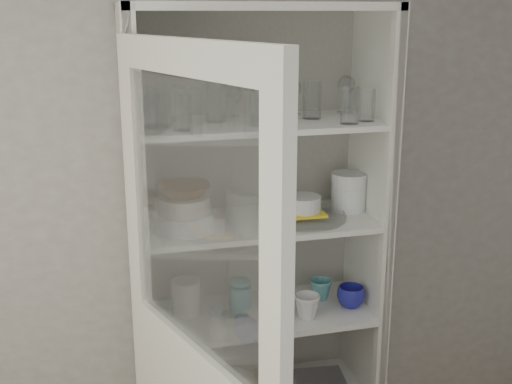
{
  "coord_description": "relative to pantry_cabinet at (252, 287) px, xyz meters",
  "views": [
    {
      "loc": [
        -0.42,
        -1.09,
        2.07
      ],
      "look_at": [
        0.2,
        1.27,
        1.38
      ],
      "focal_mm": 45.0,
      "sensor_mm": 36.0,
      "label": 1
    }
  ],
  "objects": [
    {
      "name": "glass_platter",
      "position": [
        0.19,
        -0.09,
        0.33
      ],
      "size": [
        0.38,
        0.38,
        0.02
      ],
      "primitive_type": "cylinder",
      "rotation": [
        0.0,
        0.0,
        -0.08
      ],
      "color": "silver",
      "rests_on": "shelf_plates"
    },
    {
      "name": "grey_bowl_stack",
      "position": [
        0.41,
        -0.03,
        0.4
      ],
      "size": [
        0.15,
        0.15,
        0.16
      ],
      "primitive_type": "cylinder",
      "color": "silver",
      "rests_on": "shelf_plates"
    },
    {
      "name": "tumbler_9",
      "position": [
        -0.15,
        -0.04,
        0.8
      ],
      "size": [
        0.1,
        0.1,
        0.15
      ],
      "primitive_type": "cylinder",
      "rotation": [
        0.0,
        0.0,
        0.41
      ],
      "color": "silver",
      "rests_on": "shelf_glass"
    },
    {
      "name": "tumbler_11",
      "position": [
        0.23,
        -0.06,
        0.79
      ],
      "size": [
        0.09,
        0.09,
        0.15
      ],
      "primitive_type": "cylinder",
      "rotation": [
        0.0,
        0.0,
        -0.24
      ],
      "color": "silver",
      "rests_on": "shelf_glass"
    },
    {
      "name": "white_canister",
      "position": [
        -0.28,
        -0.01,
        -0.01
      ],
      "size": [
        0.13,
        0.13,
        0.14
      ],
      "primitive_type": "cylinder",
      "rotation": [
        0.0,
        0.0,
        0.03
      ],
      "color": "silver",
      "rests_on": "shelf_mugs"
    },
    {
      "name": "measuring_cups",
      "position": [
        -0.12,
        -0.14,
        -0.06
      ],
      "size": [
        0.09,
        0.09,
        0.04
      ],
      "primitive_type": "cylinder",
      "color": "silver",
      "rests_on": "shelf_mugs"
    },
    {
      "name": "goblet_1",
      "position": [
        -0.07,
        0.06,
        0.8
      ],
      "size": [
        0.07,
        0.07,
        0.16
      ],
      "primitive_type": null,
      "color": "silver",
      "rests_on": "shelf_glass"
    },
    {
      "name": "terracotta_bowl",
      "position": [
        -0.3,
        -0.11,
        0.48
      ],
      "size": [
        0.21,
        0.21,
        0.05
      ],
      "primitive_type": "imported",
      "rotation": [
        0.0,
        0.0,
        -0.04
      ],
      "color": "brown",
      "rests_on": "cream_bowl"
    },
    {
      "name": "tumbler_2",
      "position": [
        0.02,
        -0.2,
        0.79
      ],
      "size": [
        0.08,
        0.08,
        0.13
      ],
      "primitive_type": "cylinder",
      "rotation": [
        0.0,
        0.0,
        -0.18
      ],
      "color": "silver",
      "rests_on": "shelf_glass"
    },
    {
      "name": "tumbler_5",
      "position": [
        0.32,
        -0.21,
        0.79
      ],
      "size": [
        0.08,
        0.08,
        0.14
      ],
      "primitive_type": "cylinder",
      "rotation": [
        0.0,
        0.0,
        -0.09
      ],
      "color": "silver",
      "rests_on": "shelf_glass"
    },
    {
      "name": "tumbler_12",
      "position": [
        -0.39,
        -0.14,
        0.8
      ],
      "size": [
        0.08,
        0.08,
        0.16
      ],
      "primitive_type": "cylinder",
      "color": "silver",
      "rests_on": "shelf_glass"
    },
    {
      "name": "tumbler_1",
      "position": [
        -0.3,
        -0.19,
        0.79
      ],
      "size": [
        0.09,
        0.09,
        0.14
      ],
      "primitive_type": "cylinder",
      "rotation": [
        0.0,
        0.0,
        0.26
      ],
      "color": "silver",
      "rests_on": "shelf_glass"
    },
    {
      "name": "mug_teal",
      "position": [
        0.3,
        -0.03,
        -0.03
      ],
      "size": [
        0.13,
        0.13,
        0.09
      ],
      "primitive_type": "imported",
      "rotation": [
        0.0,
        0.0,
        0.38
      ],
      "color": "#286974",
      "rests_on": "shelf_mugs"
    },
    {
      "name": "yellow_trivet",
      "position": [
        0.19,
        -0.09,
        0.35
      ],
      "size": [
        0.16,
        0.16,
        0.01
      ],
      "primitive_type": "cube",
      "rotation": [
        0.0,
        0.0,
        -0.01
      ],
      "color": "yellow",
      "rests_on": "glass_platter"
    },
    {
      "name": "goblet_2",
      "position": [
        0.18,
        0.04,
        0.8
      ],
      "size": [
        0.07,
        0.07,
        0.16
      ],
      "primitive_type": null,
      "color": "silver",
      "rests_on": "shelf_glass"
    },
    {
      "name": "wall_back",
      "position": [
        -0.2,
        0.16,
        0.36
      ],
      "size": [
        3.6,
        0.02,
        2.6
      ],
      "primitive_type": "cube",
      "color": "#99958C",
      "rests_on": "ground"
    },
    {
      "name": "goblet_0",
      "position": [
        -0.28,
        0.04,
        0.8
      ],
      "size": [
        0.07,
        0.07,
        0.15
      ],
      "primitive_type": null,
      "color": "silver",
      "rests_on": "shelf_glass"
    },
    {
      "name": "tumbler_0",
      "position": [
        -0.41,
        -0.22,
        0.79
      ],
      "size": [
        0.09,
        0.09,
        0.14
      ],
      "primitive_type": "cylinder",
      "rotation": [
        0.0,
        0.0,
        -0.25
      ],
      "color": "silver",
      "rests_on": "shelf_glass"
    },
    {
      "name": "tumbler_7",
      "position": [
        -0.35,
        -0.07,
        0.79
      ],
      "size": [
        0.09,
        0.09,
        0.14
      ],
      "primitive_type": "cylinder",
      "rotation": [
        0.0,
        0.0,
        0.36
      ],
      "color": "silver",
      "rests_on": "shelf_glass"
    },
    {
      "name": "plate_stack_front",
      "position": [
        -0.3,
        -0.11,
        0.36
      ],
      "size": [
        0.23,
        0.23,
        0.07
      ],
      "primitive_type": "cylinder",
      "color": "silver",
      "rests_on": "shelf_plates"
    },
    {
      "name": "cream_bowl",
      "position": [
        -0.3,
        -0.11,
        0.42
      ],
      "size": [
        0.23,
        0.23,
        0.06
      ],
      "primitive_type": "cylinder",
      "rotation": [
        0.0,
        0.0,
        -0.15
      ],
      "color": "beige",
      "rests_on": "plate_stack_front"
    },
    {
      "name": "tumbler_6",
      "position": [
        0.41,
        -0.17,
        0.78
      ],
      "size": [
        0.07,
        0.07,
        0.12
      ],
      "primitive_type": "cylinder",
      "rotation": [
        0.0,
        0.0,
        0.18
      ],
      "color": "silver",
      "rests_on": "shelf_glass"
    },
    {
      "name": "goblet_3",
      "position": [
        0.41,
        0.04,
        0.81
      ],
      "size": [
        0.08,
        0.08,
        0.17
      ],
      "primitive_type": null,
      "color": "silver",
      "rests_on": "shelf_glass"
    },
    {
      "name": "tumbler_3",
      "position": [
        -0.01,
        -0.17,
        0.79
      ],
      "size": [
        0.08,
        0.08,
        0.14
      ],
      "primitive_type": "cylinder",
      "rotation": [
        0.0,
        0.0,
        -0.18
      ],
      "color": "silver",
      "rests_on": "shelf_glass"
    },
    {
      "name": "white_ramekin",
      "position": [
        0.19,
        -0.09,
        0.38
      ],
      "size": [
        0.17,
        0.17,
        0.06
      ],
      "primitive_type": "cylinder",
      "rotation": [
        0.0,
        0.0,
        -0.2
      ],
      "color": "silver",
      "rests_on": "yellow_trivet"
    },
    {
      "name": "mug_blue",
      "position": [
        0.4,
        -0.13,
        -0.03
      ],
      "size": [
        0.15,
        0.15,
        0.09
      ],
      "primitive_type": "imported",
      "rotation": [
        0.0,
        0.0,
        0.35
      ],
      "color": "navy",
      "rests_on": "shelf_mugs"
    },
    {
      "name": "tumbler_8",
      "position": [
        -0.39,
        -0.08,
        0.8
      ],
      "size": [
        0.08,
        0.08,
        0.15
      ],
      "primitive_type": "cylinder",
      "rotation": [
        0.0,
        0.0,
        -0.05
      ],
      "color": "silver",
      "rests_on": "shelf_glass"
    },
    {
      "name": "pantry_cabinet",
      "position": [
        0.0,
        0.0,
        0.0
      ],
      "size": [
        1.0,
        0.45,
        2.1
      ],
      "color": "beige",
      "rests_on": "floor"
    },
    {
      "name": "teal_jar",
      "position": [
        -0.05,
        -0.01,
        -0.02
      ],
      "size": [
        0.09,
        0.09,
        0.11
      ],
      "color": "#286974",
      "rests_on": "shelf_mugs"
    },
    {
      "name": "tumbler_10",
      "position": [
        0.02,
        -0.07,
        0.79
      ],
      "size": [
        0.09,
        0.09,
        0.14
      ],
      "primitive_type": "cylinder",
      "rotation": [
        0.0,
        0.0,
        -0.26
      ],
      "color": "silver",
      "rests_on": "shelf_glass"
    },
    {
      "name": "tumbler_4",
      "position": [
        0.03,
        -0.18,
        0.79
      ],
      "size": [
        0.07,
        0.07,
        0.14
      ],
      "primitive_type": "cylinder",
      "rotation": [
        0.0,
        0.0,
        0.05
      ],
      "color": "silver",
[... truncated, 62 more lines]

